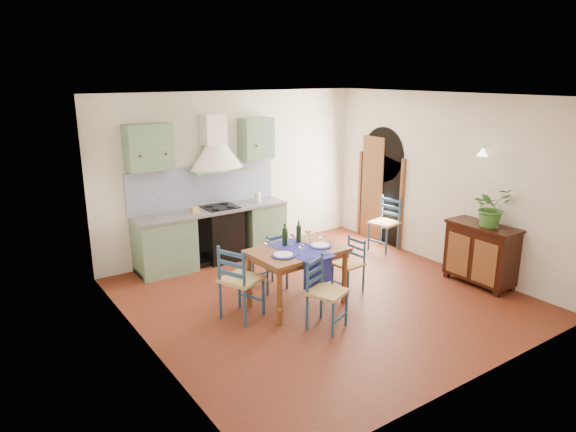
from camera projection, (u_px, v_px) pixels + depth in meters
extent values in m
plane|color=#4C1F10|center=(321.00, 297.00, 7.31)|extent=(5.00, 5.00, 0.00)
cube|color=silver|center=(234.00, 173.00, 8.92)|extent=(5.00, 0.04, 2.80)
cube|color=slate|center=(165.00, 246.00, 8.14)|extent=(0.90, 0.60, 0.88)
cube|color=slate|center=(261.00, 227.00, 9.13)|extent=(0.70, 0.60, 0.88)
cube|color=black|center=(221.00, 235.00, 8.69)|extent=(0.60, 0.58, 0.88)
cube|color=gray|center=(212.00, 210.00, 8.48)|extent=(2.60, 0.64, 0.04)
cube|color=silver|center=(163.00, 218.00, 8.02)|extent=(0.45, 0.40, 0.03)
cylinder|color=silver|center=(158.00, 206.00, 8.12)|extent=(0.02, 0.02, 0.26)
cube|color=black|center=(220.00, 207.00, 8.56)|extent=(0.55, 0.48, 0.02)
cube|color=black|center=(213.00, 258.00, 8.76)|extent=(2.60, 0.50, 0.08)
cube|color=navy|center=(204.00, 186.00, 8.61)|extent=(2.65, 0.05, 0.68)
cube|color=slate|center=(149.00, 147.00, 7.77)|extent=(0.70, 0.34, 0.70)
cube|color=slate|center=(256.00, 138.00, 8.81)|extent=(0.55, 0.34, 0.70)
cone|color=silver|center=(217.00, 158.00, 8.38)|extent=(0.96, 0.96, 0.40)
cube|color=silver|center=(213.00, 129.00, 8.33)|extent=(0.36, 0.30, 0.50)
cube|color=silver|center=(444.00, 181.00, 8.30)|extent=(0.04, 5.00, 2.80)
cube|color=black|center=(381.00, 199.00, 9.56)|extent=(0.03, 1.00, 1.65)
cylinder|color=black|center=(383.00, 155.00, 9.34)|extent=(0.03, 1.00, 1.00)
cube|color=brown|center=(401.00, 205.00, 9.12)|extent=(0.06, 0.06, 1.65)
cube|color=brown|center=(360.00, 193.00, 9.97)|extent=(0.06, 0.06, 1.65)
cube|color=brown|center=(372.00, 188.00, 9.68)|extent=(0.04, 0.55, 1.96)
cylinder|color=silver|center=(487.00, 146.00, 7.49)|extent=(0.15, 0.04, 0.04)
cone|color=#FFEDC6|center=(483.00, 152.00, 7.45)|extent=(0.16, 0.16, 0.12)
cube|color=silver|center=(142.00, 234.00, 5.57)|extent=(0.04, 5.00, 2.80)
cube|color=white|center=(325.00, 96.00, 6.56)|extent=(5.00, 5.00, 0.01)
cube|color=brown|center=(297.00, 251.00, 6.90)|extent=(1.30, 0.90, 0.05)
cube|color=brown|center=(297.00, 256.00, 6.91)|extent=(1.17, 0.77, 0.08)
cylinder|color=brown|center=(280.00, 298.00, 6.41)|extent=(0.07, 0.07, 0.75)
cylinder|color=brown|center=(249.00, 280.00, 6.94)|extent=(0.07, 0.07, 0.75)
cylinder|color=brown|center=(344.00, 277.00, 7.07)|extent=(0.07, 0.07, 0.75)
cylinder|color=brown|center=(312.00, 263.00, 7.60)|extent=(0.07, 0.07, 0.75)
cube|color=navy|center=(300.00, 250.00, 6.85)|extent=(0.52, 0.97, 0.01)
cube|color=navy|center=(318.00, 271.00, 6.61)|extent=(0.47, 0.04, 0.38)
cylinder|color=navy|center=(283.00, 255.00, 6.62)|extent=(0.31, 0.31, 0.01)
cylinder|color=white|center=(283.00, 255.00, 6.62)|extent=(0.25, 0.25, 0.01)
cylinder|color=navy|center=(320.00, 246.00, 6.99)|extent=(0.31, 0.31, 0.01)
cylinder|color=white|center=(320.00, 245.00, 6.99)|extent=(0.25, 0.25, 0.01)
cylinder|color=black|center=(285.00, 235.00, 6.98)|extent=(0.07, 0.07, 0.32)
cylinder|color=black|center=(299.00, 232.00, 7.12)|extent=(0.07, 0.07, 0.32)
cylinder|color=white|center=(308.00, 238.00, 7.18)|extent=(0.05, 0.05, 0.10)
sphere|color=gold|center=(308.00, 232.00, 7.16)|extent=(0.10, 0.10, 0.10)
cylinder|color=navy|center=(333.00, 320.00, 6.15)|extent=(0.04, 0.04, 0.46)
cylinder|color=navy|center=(307.00, 296.00, 6.28)|extent=(0.04, 0.04, 0.90)
cylinder|color=navy|center=(346.00, 308.00, 6.45)|extent=(0.04, 0.04, 0.46)
cylinder|color=navy|center=(322.00, 286.00, 6.57)|extent=(0.04, 0.04, 0.90)
cube|color=tan|center=(327.00, 292.00, 6.33)|extent=(0.55, 0.55, 0.04)
cube|color=navy|center=(315.00, 280.00, 6.39)|extent=(0.36, 0.17, 0.05)
cube|color=navy|center=(315.00, 271.00, 6.36)|extent=(0.36, 0.17, 0.05)
cube|color=navy|center=(315.00, 262.00, 6.32)|extent=(0.36, 0.17, 0.05)
cube|color=navy|center=(340.00, 317.00, 6.31)|extent=(0.34, 0.17, 0.03)
cylinder|color=navy|center=(272.00, 267.00, 7.81)|extent=(0.04, 0.04, 0.46)
cylinder|color=navy|center=(287.00, 260.00, 7.48)|extent=(0.04, 0.04, 0.89)
cylinder|color=navy|center=(253.00, 273.00, 7.59)|extent=(0.04, 0.04, 0.46)
cylinder|color=navy|center=(267.00, 266.00, 7.27)|extent=(0.04, 0.04, 0.89)
cube|color=tan|center=(270.00, 258.00, 7.50)|extent=(0.45, 0.45, 0.04)
cube|color=navy|center=(277.00, 253.00, 7.33)|extent=(0.38, 0.05, 0.04)
cube|color=navy|center=(277.00, 246.00, 7.30)|extent=(0.38, 0.05, 0.04)
cube|color=navy|center=(277.00, 238.00, 7.27)|extent=(0.38, 0.05, 0.04)
cube|color=navy|center=(263.00, 273.00, 7.71)|extent=(0.36, 0.06, 0.02)
cylinder|color=navy|center=(263.00, 297.00, 6.73)|extent=(0.04, 0.04, 0.51)
cylinder|color=navy|center=(244.00, 290.00, 6.34)|extent=(0.04, 0.04, 1.00)
cylinder|color=navy|center=(239.00, 290.00, 6.94)|extent=(0.04, 0.04, 0.51)
cylinder|color=navy|center=(220.00, 283.00, 6.55)|extent=(0.04, 0.04, 1.00)
cube|color=tan|center=(241.00, 279.00, 6.60)|extent=(0.61, 0.61, 0.04)
cube|color=navy|center=(231.00, 274.00, 6.40)|extent=(0.19, 0.40, 0.05)
cube|color=navy|center=(231.00, 264.00, 6.36)|extent=(0.19, 0.40, 0.05)
cube|color=navy|center=(231.00, 254.00, 6.33)|extent=(0.19, 0.40, 0.05)
cube|color=navy|center=(251.00, 297.00, 6.85)|extent=(0.18, 0.38, 0.03)
cylinder|color=navy|center=(332.00, 277.00, 7.50)|extent=(0.03, 0.03, 0.40)
cylinder|color=navy|center=(348.00, 260.00, 7.64)|extent=(0.03, 0.03, 0.79)
cylinder|color=navy|center=(348.00, 284.00, 7.26)|extent=(0.03, 0.03, 0.40)
cylinder|color=navy|center=(364.00, 266.00, 7.41)|extent=(0.03, 0.03, 0.79)
cube|color=tan|center=(348.00, 264.00, 7.42)|extent=(0.40, 0.40, 0.04)
cube|color=navy|center=(356.00, 254.00, 7.49)|extent=(0.05, 0.34, 0.04)
cube|color=navy|center=(356.00, 248.00, 7.46)|extent=(0.05, 0.34, 0.04)
cube|color=navy|center=(357.00, 241.00, 7.43)|extent=(0.05, 0.34, 0.04)
cube|color=navy|center=(340.00, 283.00, 7.39)|extent=(0.05, 0.32, 0.02)
cylinder|color=navy|center=(369.00, 237.00, 9.24)|extent=(0.04, 0.04, 0.48)
cylinder|color=navy|center=(381.00, 220.00, 9.44)|extent=(0.04, 0.04, 0.94)
cylinder|color=navy|center=(386.00, 241.00, 8.99)|extent=(0.04, 0.04, 0.48)
cylinder|color=navy|center=(399.00, 224.00, 9.18)|extent=(0.04, 0.04, 0.94)
cube|color=tan|center=(384.00, 223.00, 9.17)|extent=(0.52, 0.52, 0.04)
cube|color=navy|center=(391.00, 214.00, 9.27)|extent=(0.10, 0.40, 0.05)
cube|color=navy|center=(391.00, 207.00, 9.23)|extent=(0.10, 0.40, 0.05)
cube|color=navy|center=(391.00, 200.00, 9.20)|extent=(0.10, 0.40, 0.05)
cube|color=navy|center=(377.00, 242.00, 9.13)|extent=(0.10, 0.38, 0.03)
cube|color=black|center=(481.00, 253.00, 7.66)|extent=(0.45, 1.00, 0.82)
cube|color=black|center=(484.00, 226.00, 7.54)|extent=(0.50, 1.05, 0.04)
cube|color=brown|center=(485.00, 263.00, 7.36)|extent=(0.02, 0.38, 0.63)
cube|color=brown|center=(458.00, 254.00, 7.72)|extent=(0.02, 0.38, 0.63)
cube|color=black|center=(497.00, 294.00, 7.33)|extent=(0.08, 0.08, 0.08)
cube|color=black|center=(447.00, 274.00, 8.03)|extent=(0.08, 0.08, 0.08)
cube|color=black|center=(511.00, 288.00, 7.52)|extent=(0.08, 0.08, 0.08)
cube|color=black|center=(461.00, 270.00, 8.22)|extent=(0.08, 0.08, 0.08)
imported|color=#366A28|center=(491.00, 207.00, 7.37)|extent=(0.61, 0.56, 0.58)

